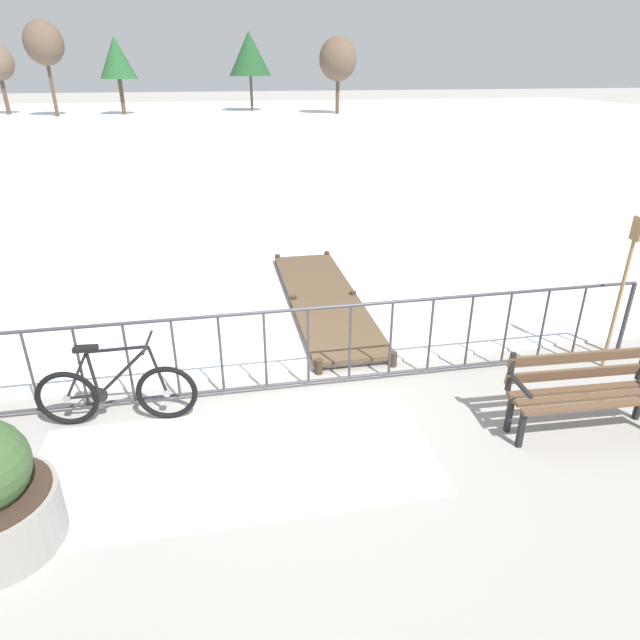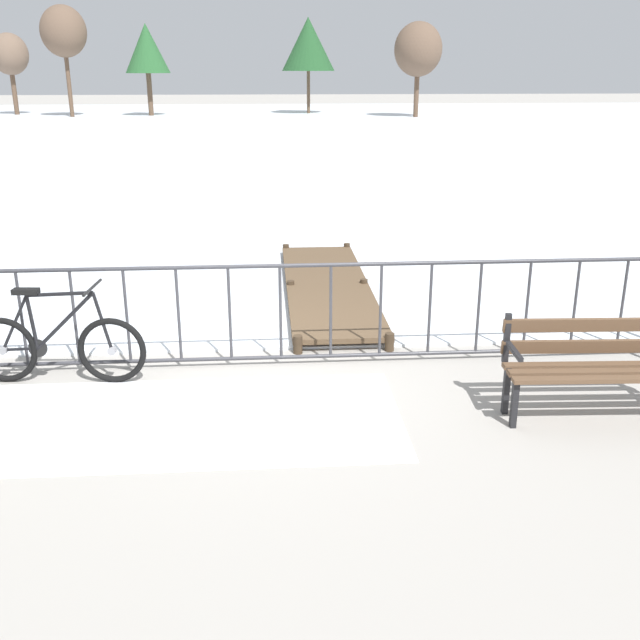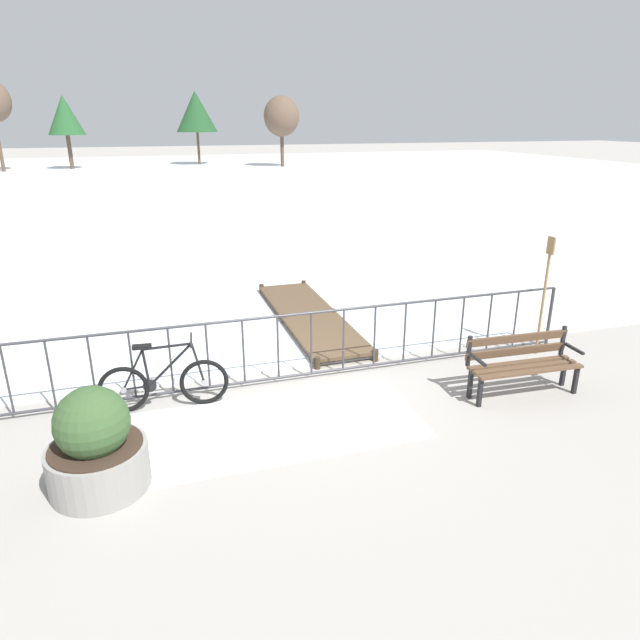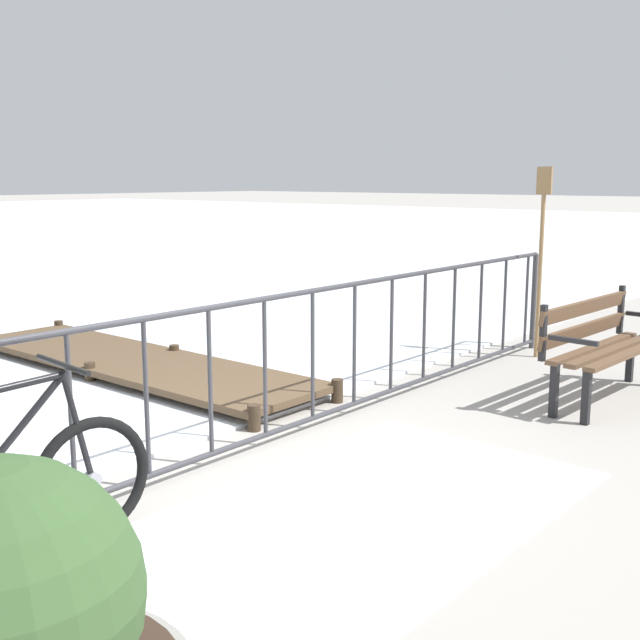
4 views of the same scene
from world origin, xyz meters
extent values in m
plane|color=#9E9991|center=(0.00, 0.00, 0.00)|extent=(160.00, 160.00, 0.00)
cube|color=silver|center=(0.00, 28.40, 0.01)|extent=(80.00, 56.00, 0.03)
cube|color=white|center=(-0.69, -1.20, 0.00)|extent=(3.92, 1.74, 0.01)
cylinder|color=#38383D|center=(0.00, 0.00, 1.05)|extent=(9.00, 0.04, 0.04)
cylinder|color=#38383D|center=(0.00, 0.00, 0.08)|extent=(9.00, 0.04, 0.04)
cylinder|color=#38383D|center=(4.50, 0.00, 0.53)|extent=(0.06, 0.06, 1.05)
cylinder|color=#38383D|center=(-3.81, 0.00, 0.57)|extent=(0.03, 0.03, 0.97)
cylinder|color=#38383D|center=(-3.30, 0.00, 0.57)|extent=(0.03, 0.03, 0.97)
cylinder|color=#38383D|center=(-2.80, 0.00, 0.57)|extent=(0.03, 0.03, 0.97)
cylinder|color=#38383D|center=(-2.29, 0.00, 0.57)|extent=(0.03, 0.03, 0.97)
cylinder|color=#38383D|center=(-1.78, 0.00, 0.57)|extent=(0.03, 0.03, 0.97)
cylinder|color=#38383D|center=(-1.27, 0.00, 0.57)|extent=(0.03, 0.03, 0.97)
cylinder|color=#38383D|center=(-0.76, 0.00, 0.57)|extent=(0.03, 0.03, 0.97)
cylinder|color=#38383D|center=(-0.25, 0.00, 0.57)|extent=(0.03, 0.03, 0.97)
cylinder|color=#38383D|center=(0.25, 0.00, 0.57)|extent=(0.03, 0.03, 0.97)
cylinder|color=#38383D|center=(0.76, 0.00, 0.57)|extent=(0.03, 0.03, 0.97)
cylinder|color=#38383D|center=(1.27, 0.00, 0.57)|extent=(0.03, 0.03, 0.97)
cylinder|color=#38383D|center=(1.78, 0.00, 0.57)|extent=(0.03, 0.03, 0.97)
cylinder|color=#38383D|center=(2.29, 0.00, 0.57)|extent=(0.03, 0.03, 0.97)
cylinder|color=#38383D|center=(2.80, 0.00, 0.57)|extent=(0.03, 0.03, 0.97)
cylinder|color=#38383D|center=(3.30, 0.00, 0.57)|extent=(0.03, 0.03, 0.97)
cylinder|color=#38383D|center=(3.81, 0.00, 0.57)|extent=(0.03, 0.03, 0.97)
cylinder|color=#38383D|center=(4.32, 0.00, 0.57)|extent=(0.03, 0.03, 0.97)
torus|color=black|center=(-2.42, -0.24, 0.33)|extent=(0.66, 0.12, 0.66)
cylinder|color=gray|center=(-2.42, -0.24, 0.33)|extent=(0.08, 0.07, 0.08)
torus|color=black|center=(-1.37, -0.33, 0.33)|extent=(0.66, 0.12, 0.66)
cylinder|color=gray|center=(-1.37, -0.33, 0.33)|extent=(0.08, 0.07, 0.08)
cylinder|color=black|center=(-2.11, -0.27, 0.62)|extent=(0.08, 0.04, 0.53)
cylinder|color=black|center=(-1.79, -0.29, 0.63)|extent=(0.61, 0.09, 0.59)
cylinder|color=black|center=(-1.81, -0.29, 0.90)|extent=(0.63, 0.09, 0.07)
cylinder|color=black|center=(-2.25, -0.25, 0.34)|extent=(0.34, 0.06, 0.05)
cylinder|color=black|center=(-2.27, -0.25, 0.61)|extent=(0.32, 0.06, 0.56)
cylinder|color=black|center=(-1.44, -0.33, 0.62)|extent=(0.16, 0.05, 0.59)
cube|color=black|center=(-2.13, -0.26, 0.92)|extent=(0.25, 0.12, 0.05)
cylinder|color=black|center=(-1.50, -0.32, 0.96)|extent=(0.07, 0.52, 0.03)
cylinder|color=black|center=(-2.08, -0.27, 0.35)|extent=(0.18, 0.04, 0.18)
cube|color=brown|center=(2.96, -1.28, 0.44)|extent=(1.60, 0.17, 0.04)
cube|color=brown|center=(2.95, -1.44, 0.44)|extent=(1.60, 0.17, 0.04)
cube|color=brown|center=(2.94, -1.59, 0.44)|extent=(1.60, 0.17, 0.04)
cube|color=brown|center=(2.96, -1.19, 0.58)|extent=(1.60, 0.13, 0.12)
cube|color=brown|center=(2.96, -1.19, 0.78)|extent=(1.60, 0.13, 0.12)
cube|color=black|center=(3.70, -1.60, 0.22)|extent=(0.05, 0.06, 0.44)
cube|color=black|center=(3.72, -1.34, 0.22)|extent=(0.05, 0.06, 0.44)
cube|color=black|center=(3.72, -1.22, 0.67)|extent=(0.05, 0.05, 0.45)
cube|color=black|center=(3.71, -1.47, 0.64)|extent=(0.06, 0.40, 0.04)
cube|color=black|center=(2.18, -1.53, 0.22)|extent=(0.05, 0.06, 0.44)
cube|color=black|center=(2.20, -1.27, 0.22)|extent=(0.05, 0.06, 0.44)
cube|color=black|center=(2.20, -1.15, 0.67)|extent=(0.05, 0.05, 0.45)
cube|color=black|center=(2.19, -1.40, 0.64)|extent=(0.06, 0.40, 0.04)
cylinder|color=gray|center=(-2.65, -1.85, 0.24)|extent=(1.03, 1.03, 0.49)
cylinder|color=#38281E|center=(-2.65, -1.85, 0.50)|extent=(0.95, 0.95, 0.02)
sphere|color=#38562D|center=(-2.65, -1.85, 0.78)|extent=(0.76, 0.76, 0.76)
cylinder|color=#937047|center=(4.12, -0.23, 0.85)|extent=(0.04, 0.04, 1.70)
cube|color=#937047|center=(4.12, -0.23, 1.84)|extent=(0.03, 0.16, 0.28)
cube|color=brown|center=(0.93, 2.42, 0.12)|extent=(1.10, 4.25, 0.06)
cylinder|color=#3C2E20|center=(0.44, 0.30, 0.10)|extent=(0.10, 0.10, 0.20)
cylinder|color=#3C2E20|center=(1.43, 0.30, 0.10)|extent=(0.10, 0.10, 0.20)
cylinder|color=#3C2E20|center=(0.44, 2.42, 0.10)|extent=(0.10, 0.10, 0.20)
cylinder|color=#3C2E20|center=(1.43, 2.42, 0.10)|extent=(0.10, 0.10, 0.20)
cylinder|color=#3C2E20|center=(0.44, 4.55, 0.10)|extent=(0.10, 0.10, 0.20)
cylinder|color=#3C2E20|center=(1.43, 4.55, 0.10)|extent=(0.10, 0.10, 0.20)
cylinder|color=brown|center=(-6.95, 41.52, 2.14)|extent=(0.31, 0.31, 4.28)
cone|color=#235128|center=(-6.95, 41.52, 4.02)|extent=(2.74, 2.74, 2.90)
cylinder|color=brown|center=(9.40, 38.88, 1.53)|extent=(0.29, 0.29, 3.07)
ellipsoid|color=brown|center=(9.40, 38.88, 3.92)|extent=(2.85, 2.85, 3.14)
cylinder|color=brown|center=(3.09, 43.24, 2.24)|extent=(0.21, 0.21, 4.48)
cone|color=#1E4723|center=(3.09, 43.24, 4.32)|extent=(3.42, 3.42, 3.27)
camera|label=1|loc=(-0.70, -5.59, 3.58)|focal=30.57mm
camera|label=2|loc=(0.14, -7.00, 2.90)|focal=41.11mm
camera|label=3|loc=(-1.92, -7.31, 3.70)|focal=31.15mm
camera|label=4|loc=(-3.55, -3.72, 1.86)|focal=44.08mm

